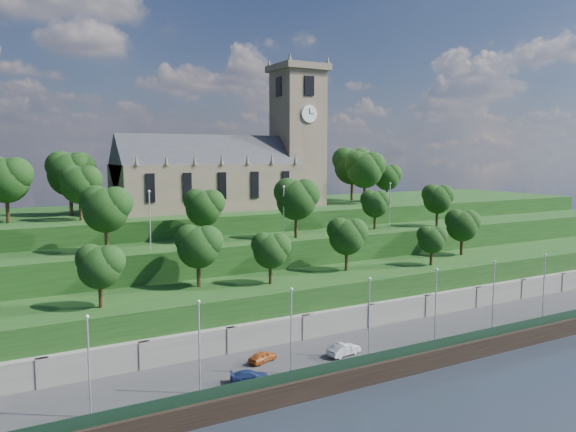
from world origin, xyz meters
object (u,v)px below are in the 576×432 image
car_right (250,376)px  car_left (263,357)px  church (234,166)px  car_middle (344,349)px

car_right → car_left: bearing=-22.9°
church → car_right: church is taller
car_left → car_right: 5.46m
church → car_left: (-13.92, -39.09, -19.92)m
church → car_right: size_ratio=9.76×
church → car_middle: 46.48m
car_left → car_middle: size_ratio=0.84×
car_middle → car_right: bearing=86.3°
church → car_right: (-17.45, -43.25, -19.95)m
church → car_left: size_ratio=10.91×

